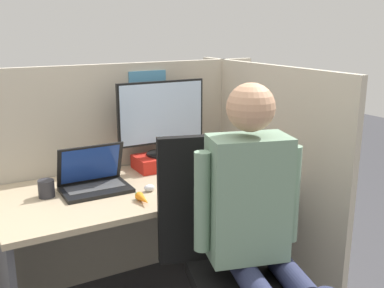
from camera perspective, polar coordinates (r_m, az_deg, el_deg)
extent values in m
cube|color=#B7AD99|center=(2.89, -9.64, -3.77)|extent=(2.04, 0.04, 1.38)
cube|color=#4C8EB7|center=(2.84, -5.58, 4.82)|extent=(0.25, 0.01, 0.44)
cube|color=#F4EA66|center=(2.91, -2.38, 6.09)|extent=(0.08, 0.01, 0.08)
cube|color=#B7AD99|center=(2.85, 8.97, -3.96)|extent=(0.04, 1.41, 1.38)
cube|color=tan|center=(2.52, -6.52, -5.51)|extent=(1.54, 0.76, 0.03)
cube|color=#4C4C51|center=(2.52, -22.43, -15.98)|extent=(0.03, 0.64, 0.71)
cube|color=#4C4C51|center=(3.00, 6.90, -9.79)|extent=(0.03, 0.64, 0.71)
cube|color=red|center=(2.79, -3.76, -2.18)|extent=(0.34, 0.21, 0.08)
cylinder|color=black|center=(2.78, -3.77, -1.24)|extent=(0.20, 0.20, 0.01)
cylinder|color=black|center=(2.77, -3.79, -0.37)|extent=(0.04, 0.04, 0.08)
cube|color=black|center=(2.72, -3.91, 4.03)|extent=(0.56, 0.02, 0.38)
cube|color=silver|center=(2.71, -3.79, 3.99)|extent=(0.54, 0.00, 0.36)
cube|color=black|center=(2.45, -12.09, -5.68)|extent=(0.36, 0.24, 0.02)
cube|color=#424242|center=(2.47, -12.23, -5.31)|extent=(0.30, 0.13, 0.00)
cube|color=black|center=(2.49, -12.78, -2.50)|extent=(0.36, 0.09, 0.23)
cube|color=#1E3D93|center=(2.48, -12.75, -2.52)|extent=(0.31, 0.07, 0.20)
ellipsoid|color=silver|center=(2.41, -5.54, -5.60)|extent=(0.06, 0.04, 0.04)
cube|color=#A31919|center=(2.79, 5.97, -2.56)|extent=(0.04, 0.16, 0.05)
cone|color=orange|center=(2.25, -6.17, -7.01)|extent=(0.04, 0.11, 0.04)
cylinder|color=green|center=(2.31, -6.85, -6.45)|extent=(0.02, 0.02, 0.02)
cube|color=black|center=(2.15, 6.72, -17.27)|extent=(0.57, 0.57, 0.07)
cube|color=black|center=(2.15, 1.48, -6.96)|extent=(0.43, 0.17, 0.62)
cylinder|color=#282D4C|center=(2.01, 7.52, -16.85)|extent=(0.20, 0.37, 0.11)
cylinder|color=#282D4C|center=(2.07, 12.37, -16.01)|extent=(0.20, 0.37, 0.11)
cube|color=gray|center=(1.96, 7.09, -6.83)|extent=(0.38, 0.29, 0.55)
sphere|color=tan|center=(1.86, 7.47, 4.64)|extent=(0.20, 0.20, 0.20)
cylinder|color=gray|center=(1.91, 1.24, -7.39)|extent=(0.07, 0.07, 0.44)
cylinder|color=gray|center=(2.04, 12.53, -6.23)|extent=(0.07, 0.07, 0.44)
cylinder|color=#232328|center=(2.99, 3.13, -0.78)|extent=(0.09, 0.09, 0.11)
cylinder|color=#28282D|center=(2.43, -18.01, -5.41)|extent=(0.08, 0.08, 0.09)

